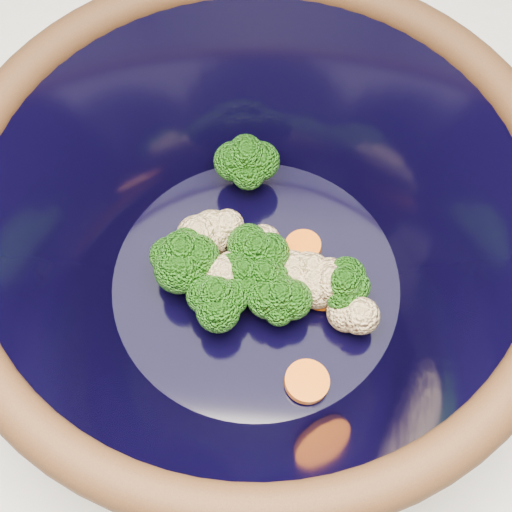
% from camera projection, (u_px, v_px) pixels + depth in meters
% --- Properties ---
extents(ground, '(3.00, 3.00, 0.00)m').
position_uv_depth(ground, '(234.00, 456.00, 1.39)').
color(ground, '#9E7A54').
rests_on(ground, ground).
extents(counter, '(1.20, 1.20, 0.90)m').
position_uv_depth(counter, '(225.00, 385.00, 0.99)').
color(counter, silver).
rests_on(counter, ground).
extents(mixing_bowl, '(0.48, 0.48, 0.17)m').
position_uv_depth(mixing_bowl, '(256.00, 245.00, 0.47)').
color(mixing_bowl, black).
rests_on(mixing_bowl, counter).
extents(vegetable_pile, '(0.15, 0.20, 0.05)m').
position_uv_depth(vegetable_pile, '(256.00, 259.00, 0.50)').
color(vegetable_pile, '#608442').
rests_on(vegetable_pile, mixing_bowl).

